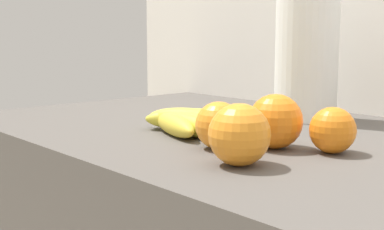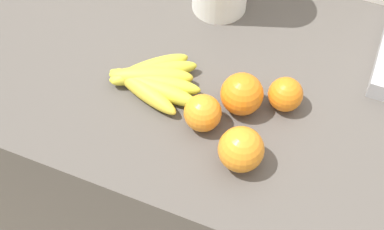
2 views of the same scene
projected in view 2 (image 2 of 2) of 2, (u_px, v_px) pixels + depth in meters
name	position (u px, v px, depth m)	size (l,w,h in m)	color
counter	(268.00, 194.00, 1.40)	(1.54, 0.67, 0.86)	#514C47
wall_back	(317.00, 46.00, 1.43)	(1.94, 0.06, 1.30)	silver
banana_bunch	(152.00, 80.00, 1.05)	(0.21, 0.18, 0.04)	gold
orange_back_left	(241.00, 149.00, 0.92)	(0.08, 0.08, 0.08)	orange
orange_back_right	(203.00, 113.00, 0.98)	(0.07, 0.07, 0.07)	orange
orange_far_right	(242.00, 94.00, 1.00)	(0.08, 0.08, 0.08)	orange
orange_front	(285.00, 94.00, 1.01)	(0.07, 0.07, 0.07)	orange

